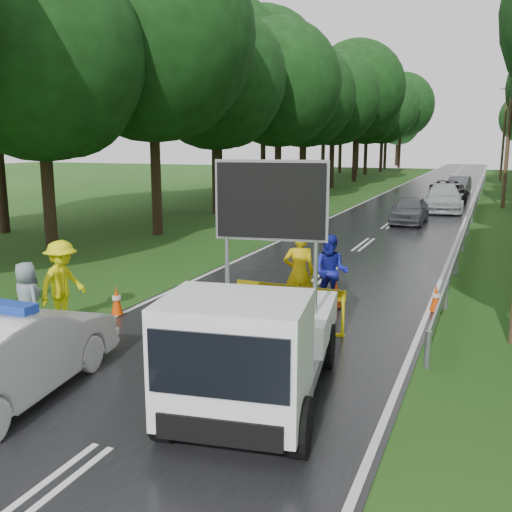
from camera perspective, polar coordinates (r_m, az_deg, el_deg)
The scene contains 21 objects.
ground at distance 11.84m, azimuth -1.59°, elevation -8.50°, with size 160.00×160.00×0.00m, color #164313.
road at distance 40.62m, azimuth 16.02°, elevation 5.27°, with size 7.00×140.00×0.02m, color black.
guardrail at distance 39.99m, azimuth 21.30°, elevation 5.63°, with size 0.12×60.06×0.70m.
utility_pole_mid at distance 38.18m, azimuth 24.02°, elevation 11.99°, with size 1.40×0.24×10.00m.
utility_pole_far at distance 64.17m, azimuth 23.57°, elevation 11.39°, with size 1.40×0.24×10.00m.
police_sedan at distance 9.88m, azimuth -23.46°, elevation -9.11°, with size 2.17×4.56×1.59m.
work_truck at distance 8.80m, azimuth -0.16°, elevation -8.73°, with size 2.73×4.88×3.69m.
barrier at distance 12.27m, azimuth 3.36°, elevation -4.03°, with size 2.46×0.08×1.02m.
officer at distance 13.28m, azimuth 4.33°, elevation -1.75°, with size 0.74×0.49×2.03m, color #DDB50C.
civilian at distance 13.94m, azimuth 7.49°, elevation -1.60°, with size 0.89×0.70×1.84m, color #191EA3.
bystander_left at distance 13.19m, azimuth -18.81°, elevation -2.66°, with size 1.25×0.72×1.93m, color #F6F60D.
bystander_right at distance 12.69m, azimuth -21.90°, elevation -4.15°, with size 0.79×0.51×1.62m, color gray.
queue_car_first at distance 29.41m, azimuth 15.13°, elevation 4.47°, with size 1.61×4.01×1.37m, color #414249.
queue_car_second at distance 35.23m, azimuth 18.24°, elevation 5.51°, with size 2.14×5.27×1.53m, color #ACAEB4.
queue_car_third at distance 41.21m, azimuth 18.59°, elevation 6.19°, with size 2.37×5.14×1.43m, color black.
queue_car_fourth at distance 47.16m, azimuth 19.61°, elevation 6.68°, with size 1.46×4.18×1.38m, color #3B3C42.
cone_near_left at distance 11.67m, azimuth -21.22°, elevation -7.93°, with size 0.31×0.31×0.66m.
cone_center at distance 12.16m, azimuth -5.93°, elevation -6.38°, with size 0.32×0.32×0.68m.
cone_far at distance 14.10m, azimuth 8.02°, elevation -3.89°, with size 0.33×0.33×0.70m.
cone_left_mid at distance 13.80m, azimuth -13.76°, elevation -4.40°, with size 0.34×0.34×0.72m.
cone_right at distance 14.35m, azimuth 17.54°, elevation -4.07°, with size 0.32×0.32×0.69m.
Camera 1 is at (4.56, -10.16, 4.03)m, focal length 40.00 mm.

